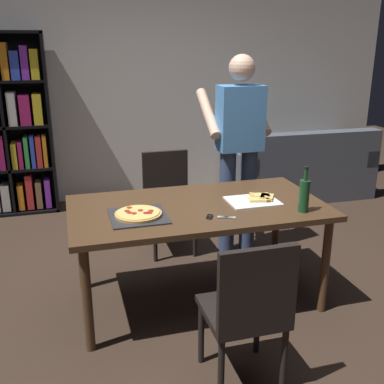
{
  "coord_description": "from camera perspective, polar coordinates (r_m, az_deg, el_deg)",
  "views": [
    {
      "loc": [
        -0.86,
        -2.92,
        1.86
      ],
      "look_at": [
        0.0,
        0.15,
        0.8
      ],
      "focal_mm": 42.98,
      "sensor_mm": 36.0,
      "label": 1
    }
  ],
  "objects": [
    {
      "name": "wine_bottle",
      "position": [
        3.17,
        13.74,
        -0.34
      ],
      "size": [
        0.07,
        0.07,
        0.32
      ],
      "color": "#194723",
      "rests_on": "dining_table"
    },
    {
      "name": "dining_table",
      "position": [
        3.26,
        0.71,
        -2.79
      ],
      "size": [
        1.79,
        0.95,
        0.75
      ],
      "color": "#4C331E",
      "rests_on": "ground_plane"
    },
    {
      "name": "pepperoni_pizza_on_tray",
      "position": [
        3.04,
        -6.68,
        -2.8
      ],
      "size": [
        0.37,
        0.37,
        0.04
      ],
      "color": "#2D2D33",
      "rests_on": "dining_table"
    },
    {
      "name": "pizza_slices_on_towel",
      "position": [
        3.35,
        8.04,
        -0.92
      ],
      "size": [
        0.37,
        0.28,
        0.03
      ],
      "color": "white",
      "rests_on": "dining_table"
    },
    {
      "name": "kitchen_scissors",
      "position": [
        3.01,
        2.96,
        -3.09
      ],
      "size": [
        0.2,
        0.12,
        0.01
      ],
      "color": "silver",
      "rests_on": "dining_table"
    },
    {
      "name": "person_serving_pizza",
      "position": [
        4.03,
        5.83,
        5.95
      ],
      "size": [
        0.55,
        0.54,
        1.75
      ],
      "color": "#38476B",
      "rests_on": "ground_plane"
    },
    {
      "name": "chair_near_camera",
      "position": [
        2.53,
        7.03,
        -13.96
      ],
      "size": [
        0.42,
        0.42,
        0.9
      ],
      "color": "black",
      "rests_on": "ground_plane"
    },
    {
      "name": "ground_plane",
      "position": [
        3.56,
        0.67,
        -13.05
      ],
      "size": [
        12.0,
        12.0,
        0.0
      ],
      "primitive_type": "plane",
      "color": "#38281E"
    },
    {
      "name": "chair_far_side",
      "position": [
        4.19,
        -2.99,
        -0.39
      ],
      "size": [
        0.42,
        0.42,
        0.9
      ],
      "color": "black",
      "rests_on": "ground_plane"
    },
    {
      "name": "couch",
      "position": [
        5.84,
        13.2,
        2.42
      ],
      "size": [
        1.71,
        0.88,
        0.85
      ],
      "color": "#4C515B",
      "rests_on": "ground_plane"
    },
    {
      "name": "back_wall",
      "position": [
        5.6,
        -6.98,
        13.54
      ],
      "size": [
        6.4,
        0.1,
        2.8
      ],
      "primitive_type": "cube",
      "color": "silver",
      "rests_on": "ground_plane"
    }
  ]
}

